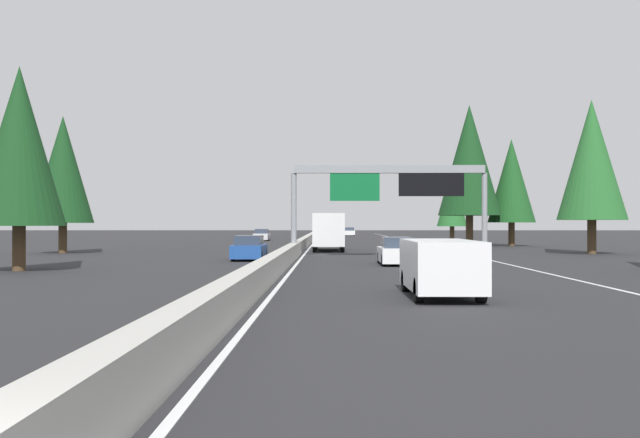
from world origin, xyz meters
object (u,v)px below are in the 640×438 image
(sedan_mid_center, at_px, (397,252))
(conifer_right_far, at_px, (511,181))
(minivan_far_left, at_px, (440,265))
(sedan_near_right, at_px, (349,232))
(oncoming_near, at_px, (249,249))
(conifer_right_near, at_px, (592,160))
(box_truck_far_center, at_px, (329,231))
(sedan_mid_right, at_px, (329,234))
(conifer_left_near, at_px, (63,170))
(conifer_right_distant, at_px, (452,200))
(sign_gantry_overhead, at_px, (392,184))
(conifer_right_mid, at_px, (469,160))
(oncoming_far, at_px, (262,235))
(conifer_left_foreground, at_px, (19,146))

(sedan_mid_center, bearing_deg, conifer_right_far, -23.95)
(minivan_far_left, distance_m, sedan_near_right, 104.39)
(sedan_near_right, height_order, oncoming_near, same)
(conifer_right_near, distance_m, conifer_right_far, 17.75)
(box_truck_far_center, relative_size, sedan_near_right, 1.93)
(sedan_mid_right, distance_m, sedan_near_right, 27.95)
(conifer_left_near, bearing_deg, sedan_mid_right, -23.01)
(conifer_right_near, xyz_separation_m, conifer_right_distant, (34.95, 4.07, -1.69))
(sign_gantry_overhead, height_order, sedan_near_right, sign_gantry_overhead)
(box_truck_far_center, height_order, oncoming_near, box_truck_far_center)
(oncoming_near, bearing_deg, conifer_left_near, -123.23)
(sedan_mid_center, bearing_deg, sign_gantry_overhead, -3.20)
(sign_gantry_overhead, relative_size, conifer_right_mid, 0.95)
(sedan_near_right, xyz_separation_m, conifer_right_far, (-56.39, -14.01, 5.58))
(box_truck_far_center, distance_m, conifer_right_near, 20.21)
(sign_gantry_overhead, relative_size, sedan_mid_right, 2.88)
(sedan_near_right, height_order, conifer_left_near, conifer_left_near)
(minivan_far_left, bearing_deg, oncoming_near, 20.78)
(sedan_mid_center, xyz_separation_m, conifer_right_mid, (29.57, -9.56, 7.40))
(conifer_right_distant, bearing_deg, conifer_right_near, -173.36)
(oncoming_far, distance_m, conifer_right_mid, 31.98)
(sign_gantry_overhead, distance_m, sedan_mid_right, 51.92)
(minivan_far_left, bearing_deg, box_truck_far_center, 5.44)
(box_truck_far_center, xyz_separation_m, oncoming_far, (33.10, 8.38, -0.93))
(box_truck_far_center, xyz_separation_m, conifer_left_foreground, (-24.10, 14.24, 4.13))
(conifer_right_far, distance_m, conifer_left_foreground, 48.44)
(conifer_right_distant, bearing_deg, conifer_right_far, -170.84)
(sedan_near_right, bearing_deg, conifer_right_distant, -163.99)
(conifer_right_near, distance_m, conifer_right_distant, 35.22)
(oncoming_far, relative_size, conifer_right_far, 0.43)
(conifer_left_foreground, bearing_deg, oncoming_near, -43.97)
(box_truck_far_center, height_order, conifer_right_distant, conifer_right_distant)
(conifer_right_distant, xyz_separation_m, conifer_left_near, (-34.26, 34.22, 1.10))
(conifer_right_distant, bearing_deg, conifer_left_near, 135.03)
(sedan_near_right, relative_size, oncoming_far, 1.00)
(conifer_right_near, bearing_deg, oncoming_near, 110.86)
(oncoming_near, bearing_deg, conifer_left_foreground, -43.97)
(minivan_far_left, relative_size, oncoming_near, 1.14)
(conifer_right_distant, xyz_separation_m, conifer_left_foreground, (-53.80, 29.00, 0.72))
(conifer_right_distant, bearing_deg, oncoming_far, 81.64)
(sign_gantry_overhead, bearing_deg, conifer_left_foreground, 126.63)
(sedan_mid_center, height_order, conifer_right_mid, conifer_right_mid)
(conifer_right_mid, distance_m, conifer_left_foreground, 44.34)
(sign_gantry_overhead, distance_m, oncoming_near, 10.39)
(sedan_mid_right, xyz_separation_m, conifer_left_near, (-45.68, 19.40, 5.44))
(sedan_mid_right, distance_m, conifer_right_distant, 19.21)
(sedan_near_right, height_order, conifer_right_distant, conifer_right_distant)
(sedan_near_right, xyz_separation_m, conifer_right_mid, (-58.17, -9.64, 7.40))
(sedan_mid_center, relative_size, box_truck_far_center, 0.52)
(conifer_right_distant, bearing_deg, sedan_mid_center, 167.09)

